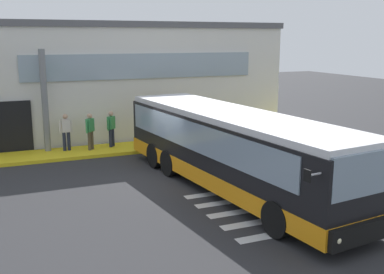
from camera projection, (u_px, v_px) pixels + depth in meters
ground_plane at (167, 177)px, 17.26m from camera, size 80.00×90.00×0.02m
bay_paint_stripes at (272, 206)px, 14.22m from camera, size 4.40×3.96×0.01m
terminal_building at (90, 76)px, 26.81m from camera, size 19.28×13.80×5.93m
boarding_curb at (133, 148)px, 21.57m from camera, size 21.48×2.00×0.15m
entry_support_column at (45, 101)px, 20.21m from camera, size 0.28×0.28×4.52m
bus_main_foreground at (232, 152)px, 15.59m from camera, size 3.90×11.73×2.70m
passenger_near_column at (66, 130)px, 20.52m from camera, size 0.59×0.26×1.68m
passenger_by_doorway at (90, 130)px, 20.67m from camera, size 0.43×0.45×1.68m
passenger_at_curb_edge at (111, 127)px, 21.27m from camera, size 0.44×0.45×1.68m
safety_bollard_yellow at (148, 144)px, 20.56m from camera, size 0.18×0.18×0.90m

